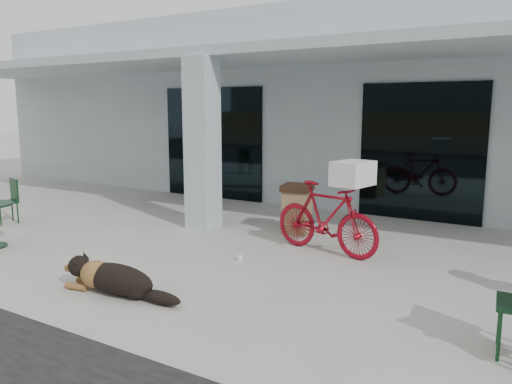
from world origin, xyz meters
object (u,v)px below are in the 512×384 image
Objects in this scene: trash_receptacle at (297,209)px; cafe_chair_near at (6,202)px; bicycle at (326,218)px; dog at (117,277)px.

cafe_chair_near is at bearing -156.75° from trash_receptacle.
bicycle reaches higher than dog.
trash_receptacle is at bearing 73.13° from dog.
dog is 3.84m from trash_receptacle.
dog is at bearing 164.53° from bicycle.
trash_receptacle is (5.16, 2.22, 0.01)m from cafe_chair_near.
bicycle is 6.24m from cafe_chair_near.
dog is 1.48× the size of cafe_chair_near.
trash_receptacle is (0.52, 3.80, 0.23)m from dog.
cafe_chair_near is at bearing 113.35° from bicycle.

